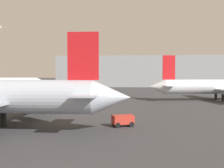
# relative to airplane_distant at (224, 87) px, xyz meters

# --- Properties ---
(airplane_distant) EXTENTS (34.14, 22.49, 9.88)m
(airplane_distant) POSITION_rel_airplane_distant_xyz_m (0.00, 0.00, 0.00)
(airplane_distant) COLOR silver
(airplane_distant) RESTS_ON ground_plane
(baggage_cart) EXTENTS (2.72, 2.20, 1.30)m
(baggage_cart) POSITION_rel_airplane_distant_xyz_m (-19.78, -33.37, -2.30)
(baggage_cart) COLOR red
(baggage_cart) RESTS_ON ground_plane
(terminal_building) EXTENTS (89.03, 22.73, 13.17)m
(terminal_building) POSITION_rel_airplane_distant_xyz_m (-10.99, 64.80, 3.53)
(terminal_building) COLOR #999EA3
(terminal_building) RESTS_ON ground_plane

